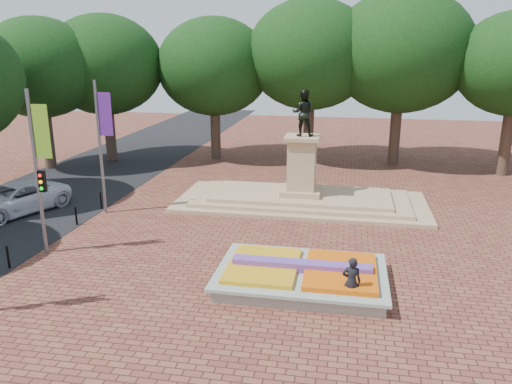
% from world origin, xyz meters
% --- Properties ---
extents(ground, '(90.00, 90.00, 0.00)m').
position_xyz_m(ground, '(0.00, 0.00, 0.00)').
color(ground, brown).
rests_on(ground, ground).
extents(asphalt_street, '(9.00, 90.00, 0.02)m').
position_xyz_m(asphalt_street, '(-15.00, 5.00, 0.01)').
color(asphalt_street, black).
rests_on(asphalt_street, ground).
extents(flower_bed, '(6.30, 4.30, 0.91)m').
position_xyz_m(flower_bed, '(1.03, -2.00, 0.38)').
color(flower_bed, gray).
rests_on(flower_bed, ground).
extents(monument, '(14.00, 6.00, 6.40)m').
position_xyz_m(monument, '(0.00, 8.00, 0.88)').
color(monument, tan).
rests_on(monument, ground).
extents(tree_row_back, '(44.80, 8.80, 10.43)m').
position_xyz_m(tree_row_back, '(2.33, 18.00, 6.67)').
color(tree_row_back, '#3C2921').
rests_on(tree_row_back, ground).
extents(banner_poles, '(0.88, 11.17, 7.00)m').
position_xyz_m(banner_poles, '(-10.08, -1.31, 3.88)').
color(banner_poles, slate).
rests_on(banner_poles, ground).
extents(bollard_row, '(0.12, 13.12, 0.98)m').
position_xyz_m(bollard_row, '(-10.70, -1.50, 0.53)').
color(bollard_row, black).
rests_on(bollard_row, ground).
extents(van, '(4.61, 6.36, 1.61)m').
position_xyz_m(van, '(-14.86, 3.44, 0.80)').
color(van, silver).
rests_on(van, ground).
extents(pedestrian, '(0.66, 0.43, 1.80)m').
position_xyz_m(pedestrian, '(2.83, -3.32, 0.90)').
color(pedestrian, black).
rests_on(pedestrian, ground).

